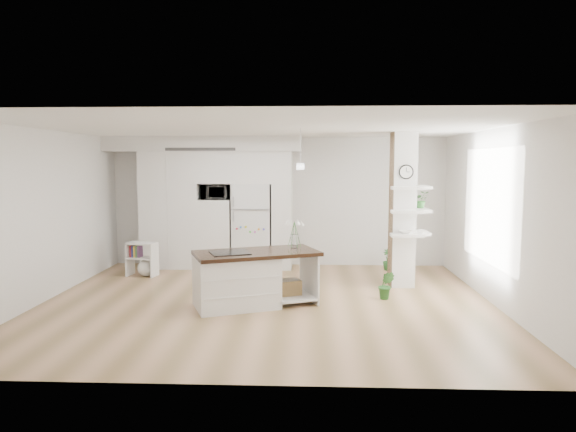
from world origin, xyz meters
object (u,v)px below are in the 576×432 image
(kitchen_island, at_px, (244,278))
(floor_plant_a, at_px, (386,285))
(bookshelf, at_px, (143,261))
(refrigerator, at_px, (252,226))

(kitchen_island, height_order, floor_plant_a, kitchen_island)
(bookshelf, bearing_deg, refrigerator, 35.05)
(refrigerator, bearing_deg, floor_plant_a, -45.08)
(refrigerator, distance_m, floor_plant_a, 3.48)
(floor_plant_a, bearing_deg, bookshelf, 161.16)
(refrigerator, distance_m, bookshelf, 2.28)
(bookshelf, relative_size, floor_plant_a, 1.42)
(bookshelf, distance_m, floor_plant_a, 4.67)
(kitchen_island, bearing_deg, refrigerator, 71.89)
(kitchen_island, relative_size, floor_plant_a, 4.45)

